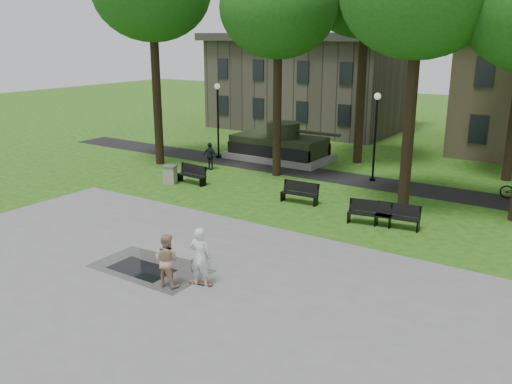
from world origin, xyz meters
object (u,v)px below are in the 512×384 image
at_px(trash_bin, 170,174).
at_px(skateboarder, 200,257).
at_px(concrete_block, 174,255).
at_px(park_bench_0, 192,174).
at_px(friend_watching, 167,260).

bearing_deg(trash_bin, skateboarder, -43.28).
distance_m(concrete_block, park_bench_0, 10.44).
bearing_deg(friend_watching, concrete_block, -60.36).
bearing_deg(trash_bin, park_bench_0, 33.32).
bearing_deg(park_bench_0, concrete_block, -49.17).
bearing_deg(concrete_block, friend_watching, -53.67).
bearing_deg(park_bench_0, friend_watching, -49.22).
bearing_deg(park_bench_0, trash_bin, -142.54).
height_order(skateboarder, friend_watching, skateboarder).
xyz_separation_m(friend_watching, trash_bin, (-8.35, 9.27, -0.39)).
xyz_separation_m(concrete_block, trash_bin, (-7.21, 7.72, 0.24)).
relative_size(concrete_block, friend_watching, 1.28).
relative_size(park_bench_0, trash_bin, 1.90).
distance_m(skateboarder, friend_watching, 1.05).
bearing_deg(skateboarder, trash_bin, -58.45).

